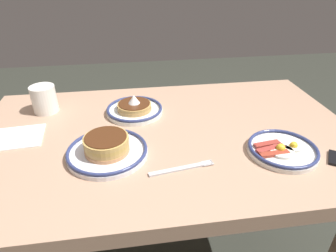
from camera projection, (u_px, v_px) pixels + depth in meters
dining_table at (167, 158)px, 1.03m from camera, size 1.27×0.78×0.73m
plate_near_main at (135, 109)px, 1.09m from camera, size 0.21×0.21×0.07m
plate_center_pancakes at (282, 149)px, 0.87m from camera, size 0.21×0.21×0.04m
plate_far_companion at (107, 149)px, 0.85m from camera, size 0.24×0.24×0.06m
coffee_mug at (44, 99)px, 1.08m from camera, size 0.09×0.12×0.10m
paper_napkin at (19, 137)px, 0.95m from camera, size 0.16×0.15×0.00m
fork_near at (182, 168)px, 0.81m from camera, size 0.19×0.05×0.01m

